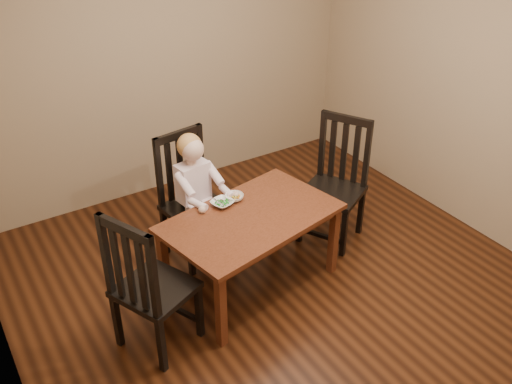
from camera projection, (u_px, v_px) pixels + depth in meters
room at (284, 136)px, 3.92m from camera, size 4.01×4.01×2.71m
dining_table at (251, 224)px, 4.35m from camera, size 1.45×1.04×0.66m
chair_child at (192, 199)px, 4.76m from camera, size 0.54×0.52×1.11m
chair_left at (149, 286)px, 3.81m from camera, size 0.61×0.63×1.12m
chair_right at (336, 183)px, 4.98m from camera, size 0.63×0.64×1.12m
toddler at (195, 186)px, 4.64m from camera, size 0.41×0.49×0.60m
bowl_peas at (222, 203)px, 4.43m from camera, size 0.21×0.21×0.04m
bowl_veg at (234, 197)px, 4.50m from camera, size 0.18×0.18×0.05m
fork at (220, 203)px, 4.38m from camera, size 0.07×0.12×0.05m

